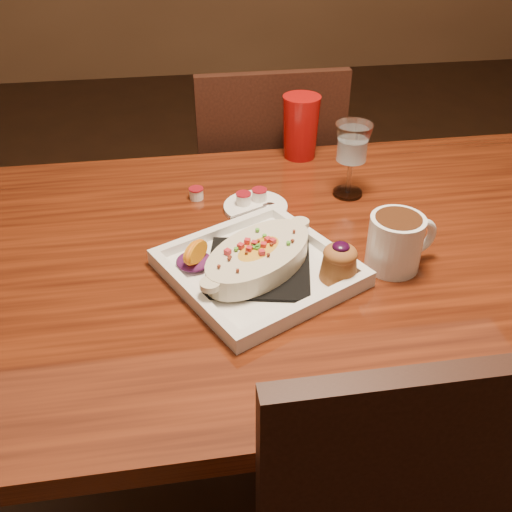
{
  "coord_description": "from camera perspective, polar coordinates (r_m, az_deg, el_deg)",
  "views": [
    {
      "loc": [
        -0.26,
        -0.89,
        1.37
      ],
      "look_at": [
        -0.13,
        -0.05,
        0.77
      ],
      "focal_mm": 40.0,
      "sensor_mm": 36.0,
      "label": 1
    }
  ],
  "objects": [
    {
      "name": "goblet",
      "position": [
        1.25,
        9.6,
        10.7
      ],
      "size": [
        0.08,
        0.08,
        0.17
      ],
      "color": "silver",
      "rests_on": "table"
    },
    {
      "name": "creamer_loose",
      "position": [
        1.27,
        -5.99,
        6.26
      ],
      "size": [
        0.03,
        0.03,
        0.03
      ],
      "color": "white",
      "rests_on": "table"
    },
    {
      "name": "red_tumbler",
      "position": [
        1.44,
        4.48,
        12.73
      ],
      "size": [
        0.09,
        0.09,
        0.15
      ],
      "primitive_type": "cone",
      "color": "#A20D0B",
      "rests_on": "table"
    },
    {
      "name": "saucer",
      "position": [
        1.23,
        -0.17,
        5.1
      ],
      "size": [
        0.14,
        0.14,
        0.09
      ],
      "color": "white",
      "rests_on": "table"
    },
    {
      "name": "chair_far",
      "position": [
        1.77,
        0.81,
        5.88
      ],
      "size": [
        0.42,
        0.42,
        0.93
      ],
      "rotation": [
        0.0,
        0.0,
        3.14
      ],
      "color": "black",
      "rests_on": "floor"
    },
    {
      "name": "plate",
      "position": [
        1.02,
        0.84,
        -0.63
      ],
      "size": [
        0.4,
        0.4,
        0.08
      ],
      "rotation": [
        0.0,
        0.0,
        0.47
      ],
      "color": "white",
      "rests_on": "table"
    },
    {
      "name": "coffee_mug",
      "position": [
        1.06,
        13.9,
        1.55
      ],
      "size": [
        0.14,
        0.1,
        0.1
      ],
      "rotation": [
        0.0,
        0.0,
        0.24
      ],
      "color": "white",
      "rests_on": "table"
    },
    {
      "name": "floor",
      "position": [
        1.66,
        4.49,
        -20.89
      ],
      "size": [
        7.0,
        7.0,
        0.0
      ],
      "primitive_type": "plane",
      "color": "black",
      "rests_on": "ground"
    },
    {
      "name": "table",
      "position": [
        1.18,
        5.93,
        -2.8
      ],
      "size": [
        1.5,
        0.9,
        0.75
      ],
      "color": "maroon",
      "rests_on": "floor"
    }
  ]
}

